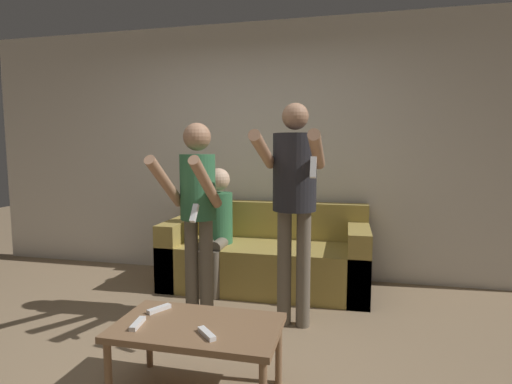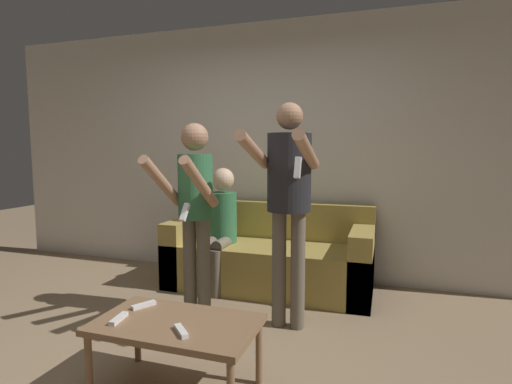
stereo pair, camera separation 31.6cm
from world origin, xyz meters
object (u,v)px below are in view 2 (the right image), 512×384
(person_standing_right, at_px, (288,188))
(couch, at_px, (269,258))
(person_seated, at_px, (221,223))
(remote_near, at_px, (181,331))
(person_standing_left, at_px, (194,200))
(coffee_table, at_px, (176,329))
(remote_far, at_px, (144,305))
(remote_mid, at_px, (119,319))

(person_standing_right, bearing_deg, couch, 114.87)
(person_seated, bearing_deg, couch, 20.23)
(person_standing_right, xyz_separation_m, person_seated, (-0.84, 0.67, -0.43))
(person_standing_right, xyz_separation_m, remote_near, (-0.30, -1.12, -0.65))
(person_standing_left, height_order, person_standing_right, person_standing_right)
(couch, bearing_deg, remote_near, -87.32)
(coffee_table, xyz_separation_m, remote_far, (-0.29, 0.12, 0.06))
(couch, bearing_deg, person_standing_right, -65.13)
(remote_near, xyz_separation_m, remote_far, (-0.38, 0.24, 0.00))
(remote_near, xyz_separation_m, remote_mid, (-0.41, 0.03, 0.00))
(person_seated, height_order, remote_far, person_seated)
(remote_mid, bearing_deg, remote_far, 84.28)
(remote_near, bearing_deg, person_standing_right, 75.13)
(person_standing_right, relative_size, remote_mid, 11.18)
(remote_near, bearing_deg, remote_mid, 176.04)
(couch, relative_size, remote_near, 15.08)
(coffee_table, bearing_deg, person_standing_right, 68.49)
(person_standing_left, relative_size, person_seated, 1.33)
(couch, distance_m, remote_near, 1.96)
(couch, relative_size, coffee_table, 2.19)
(remote_far, bearing_deg, remote_mid, -95.72)
(person_standing_right, bearing_deg, person_standing_left, -179.80)
(person_seated, distance_m, remote_near, 1.89)
(remote_far, bearing_deg, couch, 80.33)
(person_seated, bearing_deg, remote_mid, -85.53)
(remote_near, height_order, remote_far, same)
(person_standing_right, xyz_separation_m, coffee_table, (-0.39, -1.00, -0.71))
(person_standing_right, relative_size, person_seated, 1.44)
(remote_mid, bearing_deg, person_standing_right, 57.21)
(person_standing_left, xyz_separation_m, remote_near, (0.48, -1.12, -0.53))
(person_standing_left, relative_size, remote_near, 11.98)
(couch, bearing_deg, remote_far, -99.67)
(coffee_table, relative_size, remote_near, 6.88)
(person_standing_right, height_order, coffee_table, person_standing_right)
(couch, xyz_separation_m, remote_near, (0.09, -1.96, 0.14))
(person_standing_left, bearing_deg, person_standing_right, 0.20)
(couch, xyz_separation_m, person_standing_left, (-0.39, -0.84, 0.67))
(person_standing_left, xyz_separation_m, remote_mid, (0.07, -1.09, -0.53))
(coffee_table, height_order, remote_near, remote_near)
(coffee_table, height_order, remote_mid, remote_mid)
(coffee_table, bearing_deg, remote_far, 157.55)
(couch, relative_size, person_standing_right, 1.16)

